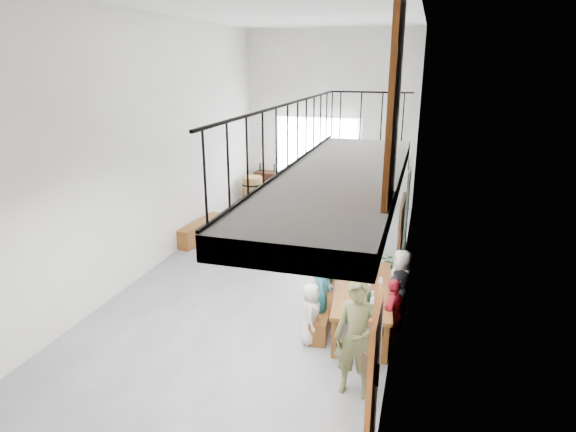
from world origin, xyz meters
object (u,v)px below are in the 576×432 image
(side_bench, at_px, (201,231))
(host_standing, at_px, (357,338))
(tasting_table, at_px, (363,292))
(serving_counter, at_px, (281,187))
(oak_barrel, at_px, (252,191))
(bicycle_near, at_px, (346,193))
(bench_inner, at_px, (324,310))

(side_bench, distance_m, host_standing, 7.03)
(tasting_table, xyz_separation_m, host_standing, (0.14, -1.78, 0.17))
(serving_counter, xyz_separation_m, host_standing, (3.90, -9.23, 0.39))
(oak_barrel, relative_size, serving_counter, 0.53)
(side_bench, relative_size, serving_counter, 0.97)
(host_standing, bearing_deg, serving_counter, 116.34)
(host_standing, bearing_deg, bicycle_near, 103.91)
(side_bench, relative_size, oak_barrel, 1.81)
(side_bench, bearing_deg, oak_barrel, 86.10)
(tasting_table, xyz_separation_m, bicycle_near, (-1.54, 7.33, -0.23))
(tasting_table, distance_m, oak_barrel, 7.98)
(side_bench, xyz_separation_m, host_standing, (4.84, -5.05, 0.63))
(serving_counter, bearing_deg, side_bench, -97.18)
(tasting_table, relative_size, serving_counter, 1.32)
(tasting_table, distance_m, bicycle_near, 7.50)
(tasting_table, bearing_deg, host_standing, -90.86)
(oak_barrel, relative_size, bicycle_near, 0.54)
(bench_inner, distance_m, host_standing, 2.12)
(serving_counter, bearing_deg, bicycle_near, 2.51)
(oak_barrel, bearing_deg, serving_counter, 49.94)
(tasting_table, distance_m, serving_counter, 8.35)
(side_bench, height_order, bicycle_near, bicycle_near)
(bench_inner, relative_size, bicycle_near, 0.99)
(host_standing, bearing_deg, tasting_table, 98.09)
(serving_counter, bearing_deg, oak_barrel, -124.52)
(tasting_table, height_order, bench_inner, tasting_table)
(side_bench, relative_size, host_standing, 1.01)
(bench_inner, bearing_deg, host_standing, -69.60)
(bench_inner, distance_m, oak_barrel, 7.57)
(bench_inner, relative_size, side_bench, 1.02)
(tasting_table, bearing_deg, serving_counter, 111.23)
(tasting_table, relative_size, oak_barrel, 2.46)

